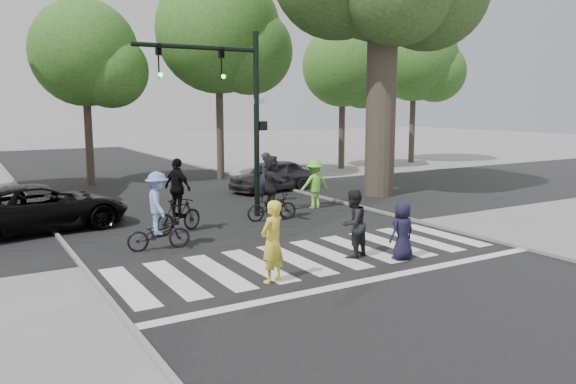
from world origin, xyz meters
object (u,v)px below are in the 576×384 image
Objects in this scene: car_suv at (40,208)px; car_grey at (272,176)px; pedestrian_adult at (353,224)px; traffic_signal at (233,98)px; pedestrian_child at (403,231)px; cyclist_right at (272,192)px; pedestrian_woman at (272,242)px; cyclist_mid at (178,203)px; cyclist_left at (158,216)px.

car_suv reaches higher than car_grey.
car_grey is at bearing -128.32° from pedestrian_adult.
traffic_signal reaches higher than pedestrian_adult.
pedestrian_child is 0.66× the size of cyclist_right.
pedestrian_adult is (2.63, 0.70, -0.04)m from pedestrian_woman.
traffic_signal is 3.91m from cyclist_mid.
car_suv is (-6.59, 2.13, -0.24)m from cyclist_right.
pedestrian_child is 6.56m from cyclist_mid.
cyclist_mid is (-3.64, 5.46, 0.20)m from pedestrian_child.
car_grey is (3.47, 10.25, -0.16)m from pedestrian_adult.
cyclist_left is 0.93× the size of cyclist_mid.
cyclist_mid is 1.03× the size of cyclist_right.
pedestrian_adult is 0.79× the size of cyclist_right.
pedestrian_adult is at bearing -59.61° from cyclist_mid.
cyclist_left is 4.53m from car_suv.
cyclist_left is (-3.37, -2.63, -3.02)m from traffic_signal.
pedestrian_woman is 0.83× the size of cyclist_right.
pedestrian_adult reaches higher than car_suv.
cyclist_left is at bearing -157.69° from cyclist_right.
traffic_signal is at bearing -81.48° from pedestrian_child.
traffic_signal reaches higher than cyclist_mid.
pedestrian_child is at bearing -56.35° from cyclist_mid.
cyclist_left is at bearing -95.76° from pedestrian_woman.
pedestrian_woman is at bearing -164.38° from car_suv.
car_grey is (6.21, 5.57, -0.22)m from cyclist_mid.
pedestrian_adult is 4.94m from cyclist_left.
cyclist_mid is 4.12m from car_suv.
cyclist_left is at bearing -56.67° from car_grey.
cyclist_mid is at bearing -112.37° from pedestrian_woman.
car_suv is (-6.16, 6.98, -0.14)m from pedestrian_adult.
traffic_signal is 6.51m from pedestrian_adult.
cyclist_right is (4.28, 1.76, 0.06)m from cyclist_left.
cyclist_left is (-4.74, 3.87, 0.18)m from pedestrian_child.
cyclist_left is at bearing -124.78° from cyclist_mid.
car_suv is (-2.31, 3.89, -0.18)m from cyclist_left.
pedestrian_woman is 5.38m from cyclist_mid.
pedestrian_woman is at bearing -4.70° from pedestrian_child.
pedestrian_woman is at bearing -88.73° from cyclist_mid.
pedestrian_child is 6.12m from cyclist_left.
car_suv reaches higher than pedestrian_child.
cyclist_mid is 8.35m from car_grey.
pedestrian_child is 5.65m from cyclist_right.
car_suv is 1.27× the size of car_grey.
pedestrian_adult is 0.33× the size of car_suv.
pedestrian_woman is 8.46m from car_suv.
cyclist_right is 6.20m from car_grey.
pedestrian_woman is at bearing -40.14° from car_grey.
car_grey is at bearing 44.38° from cyclist_left.
traffic_signal reaches higher than cyclist_right.
car_suv is (-3.53, 7.68, -0.17)m from pedestrian_woman.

